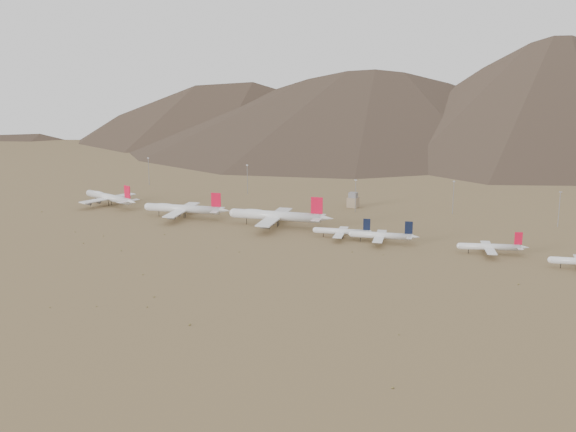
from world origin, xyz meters
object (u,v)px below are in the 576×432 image
at_px(widebody_west, 109,197).
at_px(widebody_east, 277,216).
at_px(widebody_centre, 184,209).
at_px(narrowbody_a, 343,232).
at_px(control_tower, 353,201).
at_px(narrowbody_b, 383,235).

height_order(widebody_west, widebody_east, widebody_east).
relative_size(widebody_centre, widebody_east, 0.88).
bearing_deg(widebody_centre, narrowbody_a, -13.23).
relative_size(widebody_west, control_tower, 5.28).
bearing_deg(widebody_east, widebody_centre, 174.96).
distance_m(narrowbody_b, control_tower, 108.58).
bearing_deg(control_tower, widebody_east, -107.22).
distance_m(widebody_east, control_tower, 87.38).
relative_size(widebody_west, widebody_centre, 0.94).
height_order(widebody_west, narrowbody_b, widebody_west).
bearing_deg(control_tower, narrowbody_a, -72.56).
xyz_separation_m(widebody_west, widebody_centre, (79.02, -9.99, 0.38)).
bearing_deg(narrowbody_b, widebody_east, 160.48).
relative_size(widebody_centre, narrowbody_b, 1.48).
height_order(widebody_west, widebody_centre, widebody_centre).
bearing_deg(narrowbody_b, narrowbody_a, 167.97).
height_order(widebody_centre, narrowbody_b, widebody_centre).
distance_m(widebody_centre, narrowbody_a, 130.12).
relative_size(widebody_west, widebody_east, 0.83).
relative_size(widebody_east, narrowbody_a, 1.79).
relative_size(widebody_east, control_tower, 6.38).
bearing_deg(widebody_west, widebody_east, 13.49).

